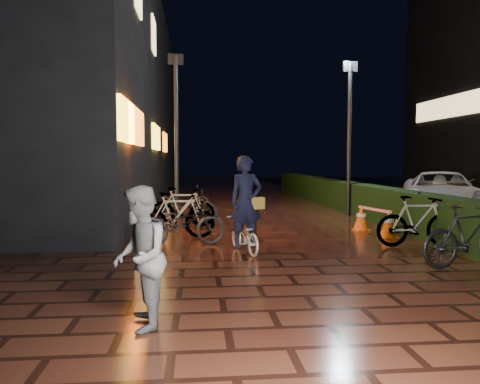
{
  "coord_description": "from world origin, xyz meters",
  "views": [
    {
      "loc": [
        -1.99,
        -8.7,
        1.79
      ],
      "look_at": [
        -1.06,
        1.16,
        1.1
      ],
      "focal_mm": 35.0,
      "sensor_mm": 36.0,
      "label": 1
    }
  ],
  "objects": [
    {
      "name": "parked_bikes_hedge",
      "position": [
        2.52,
        -0.5,
        0.52
      ],
      "size": [
        1.82,
        2.53,
        1.05
      ],
      "color": "black",
      "rests_on": "ground"
    },
    {
      "name": "hedge",
      "position": [
        3.3,
        8.0,
        0.5
      ],
      "size": [
        0.7,
        20.0,
        1.0
      ],
      "primitive_type": "cube",
      "color": "black",
      "rests_on": "ground"
    },
    {
      "name": "ground",
      "position": [
        0.0,
        0.0,
        0.0
      ],
      "size": [
        80.0,
        80.0,
        0.0
      ],
      "primitive_type": "plane",
      "color": "#381911",
      "rests_on": "ground"
    },
    {
      "name": "bystander_person",
      "position": [
        -2.59,
        -3.78,
        0.76
      ],
      "size": [
        0.65,
        0.79,
        1.52
      ],
      "primitive_type": "imported",
      "rotation": [
        0.0,
        0.0,
        -1.47
      ],
      "color": "#5C5B5E",
      "rests_on": "ground"
    },
    {
      "name": "lamp_post_hedge",
      "position": [
        2.87,
        5.82,
        2.68
      ],
      "size": [
        0.47,
        0.14,
        4.86
      ],
      "color": "black",
      "rests_on": "ground"
    },
    {
      "name": "parked_bikes_storefront",
      "position": [
        -2.36,
        3.58,
        0.49
      ],
      "size": [
        1.98,
        6.23,
        1.05
      ],
      "color": "black",
      "rests_on": "ground"
    },
    {
      "name": "van",
      "position": [
        5.96,
        5.83,
        0.7
      ],
      "size": [
        4.18,
        5.48,
        1.38
      ],
      "primitive_type": "imported",
      "rotation": [
        0.0,
        0.0,
        -0.44
      ],
      "color": "silver",
      "rests_on": "ground"
    },
    {
      "name": "cart_assembly",
      "position": [
        3.33,
        1.98,
        0.54
      ],
      "size": [
        0.65,
        0.68,
        1.05
      ],
      "color": "black",
      "rests_on": "ground"
    },
    {
      "name": "lamp_post_sf",
      "position": [
        -2.63,
        7.07,
        2.89
      ],
      "size": [
        0.5,
        0.15,
        5.26
      ],
      "color": "black",
      "rests_on": "ground"
    },
    {
      "name": "storefront_block",
      "position": [
        -9.5,
        11.5,
        4.5
      ],
      "size": [
        12.09,
        22.0,
        9.0
      ],
      "color": "black",
      "rests_on": "ground"
    },
    {
      "name": "cyclist",
      "position": [
        -1.06,
        0.08,
        0.69
      ],
      "size": [
        0.79,
        1.37,
        1.86
      ],
      "color": "silver",
      "rests_on": "ground"
    },
    {
      "name": "traffic_barrier",
      "position": [
        2.3,
        2.16,
        0.31
      ],
      "size": [
        0.64,
        1.53,
        0.62
      ],
      "color": "orange",
      "rests_on": "ground"
    }
  ]
}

